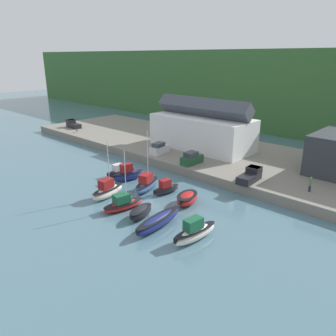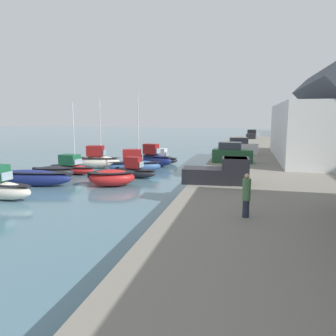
# 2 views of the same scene
# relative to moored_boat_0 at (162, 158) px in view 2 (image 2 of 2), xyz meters

# --- Properties ---
(ground_plane) EXTENTS (320.00, 320.00, 0.00)m
(ground_plane) POSITION_rel_moored_boat_0_xyz_m (10.19, -4.12, -0.72)
(ground_plane) COLOR slate
(harbor_clubhouse) EXTENTS (20.73, 9.05, 10.03)m
(harbor_clubhouse) POSITION_rel_moored_boat_0_xyz_m (2.58, 19.16, 4.48)
(harbor_clubhouse) COLOR white
(harbor_clubhouse) RESTS_ON quay_promenade
(moored_boat_0) EXTENTS (2.14, 4.69, 2.06)m
(moored_boat_0) POSITION_rel_moored_boat_0_xyz_m (0.00, 0.00, 0.00)
(moored_boat_0) COLOR black
(moored_boat_0) RESTS_ON ground_plane
(moored_boat_1) EXTENTS (2.76, 5.63, 2.88)m
(moored_boat_1) POSITION_rel_moored_boat_0_xyz_m (2.89, -0.46, 0.34)
(moored_boat_1) COLOR navy
(moored_boat_1) RESTS_ON ground_plane
(moored_boat_2) EXTENTS (3.80, 6.32, 8.97)m
(moored_boat_2) POSITION_rel_moored_boat_0_xyz_m (7.99, -1.12, 0.27)
(moored_boat_2) COLOR #33568E
(moored_boat_2) RESTS_ON ground_plane
(moored_boat_3) EXTENTS (2.03, 4.73, 2.18)m
(moored_boat_3) POSITION_rel_moored_boat_0_xyz_m (10.93, -0.04, 0.05)
(moored_boat_3) COLOR black
(moored_boat_3) RESTS_ON ground_plane
(moored_boat_4) EXTENTS (3.65, 4.84, 1.54)m
(moored_boat_4) POSITION_rel_moored_boat_0_xyz_m (15.49, -0.70, 0.09)
(moored_boat_4) COLOR red
(moored_boat_4) RESTS_ON ground_plane
(moored_boat_5) EXTENTS (2.67, 5.93, 8.45)m
(moored_boat_5) POSITION_rel_moored_boat_0_xyz_m (5.86, -6.70, 0.32)
(moored_boat_5) COLOR white
(moored_boat_5) RESTS_ON ground_plane
(moored_boat_6) EXTENTS (2.82, 6.08, 7.88)m
(moored_boat_6) POSITION_rel_moored_boat_0_xyz_m (10.44, -7.64, 0.06)
(moored_boat_6) COLOR red
(moored_boat_6) RESTS_ON ground_plane
(moored_boat_7) EXTENTS (2.67, 4.44, 1.39)m
(moored_boat_7) POSITION_rel_moored_boat_0_xyz_m (13.88, -7.71, 0.01)
(moored_boat_7) COLOR black
(moored_boat_7) RESTS_ON ground_plane
(moored_boat_8) EXTENTS (2.48, 7.94, 1.52)m
(moored_boat_8) POSITION_rel_moored_boat_0_xyz_m (17.18, -7.92, 0.08)
(moored_boat_8) COLOR navy
(moored_boat_8) RESTS_ON ground_plane
(parked_car_0) EXTENTS (2.32, 4.40, 2.16)m
(parked_car_0) POSITION_rel_moored_boat_0_xyz_m (-0.71, 10.45, 1.69)
(parked_car_0) COLOR silver
(parked_car_0) RESTS_ON quay_promenade
(parked_car_2) EXTENTS (1.89, 4.24, 2.16)m
(parked_car_2) POSITION_rel_moored_boat_0_xyz_m (7.72, 9.79, 1.69)
(parked_car_2) COLOR #1E4C2D
(parked_car_2) RESTS_ON quay_promenade
(pickup_truck_0) EXTENTS (4.86, 2.30, 1.90)m
(pickup_truck_0) POSITION_rel_moored_boat_0_xyz_m (-33.89, 12.24, 1.59)
(pickup_truck_0) COLOR black
(pickup_truck_0) RESTS_ON quay_promenade
(pickup_truck_1) EXTENTS (2.24, 4.84, 1.90)m
(pickup_truck_1) POSITION_rel_moored_boat_0_xyz_m (19.18, 9.53, 1.59)
(pickup_truck_1) COLOR black
(pickup_truck_1) RESTS_ON quay_promenade
(person_on_quay) EXTENTS (0.40, 0.40, 2.14)m
(person_on_quay) POSITION_rel_moored_boat_0_xyz_m (27.20, 11.32, 1.87)
(person_on_quay) COLOR #232838
(person_on_quay) RESTS_ON quay_promenade
(dog_on_quay) EXTENTS (0.88, 0.45, 0.68)m
(dog_on_quay) POSITION_rel_moored_boat_0_xyz_m (-28.22, 9.83, 1.23)
(dog_on_quay) COLOR brown
(dog_on_quay) RESTS_ON quay_promenade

